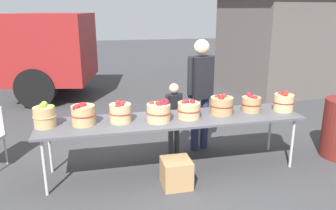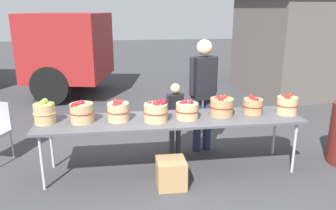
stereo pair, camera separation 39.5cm
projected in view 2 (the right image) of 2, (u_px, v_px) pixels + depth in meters
ground_plane at (171, 169)px, 4.62m from camera, size 40.00×40.00×0.00m
market_table at (171, 121)px, 4.42m from camera, size 3.50×0.76×0.75m
apple_basket_green_0 at (45, 112)px, 4.20m from camera, size 0.28×0.28×0.31m
apple_basket_red_0 at (82, 112)px, 4.23m from camera, size 0.31×0.31×0.30m
apple_basket_red_1 at (118, 111)px, 4.29m from camera, size 0.30×0.30×0.29m
apple_basket_red_2 at (156, 111)px, 4.28m from camera, size 0.32×0.32×0.29m
apple_basket_red_3 at (187, 110)px, 4.38m from camera, size 0.31×0.31×0.26m
apple_basket_red_4 at (222, 106)px, 4.51m from camera, size 0.33×0.33×0.29m
apple_basket_red_5 at (253, 105)px, 4.60m from camera, size 0.29×0.29×0.25m
apple_basket_red_6 at (287, 104)px, 4.57m from camera, size 0.29×0.29×0.30m
vendor_adult at (203, 87)px, 4.99m from camera, size 0.45×0.30×1.73m
child_customer at (175, 114)px, 4.93m from camera, size 0.28×0.21×1.11m
food_kiosk at (306, 39)px, 8.62m from camera, size 3.91×3.42×2.74m
produce_crate at (171, 173)px, 4.14m from camera, size 0.36×0.36×0.36m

